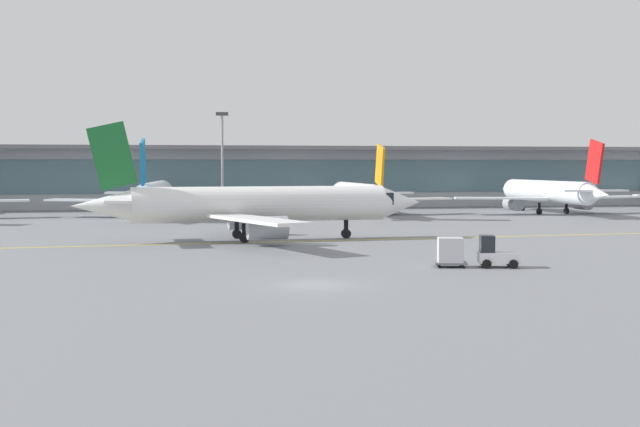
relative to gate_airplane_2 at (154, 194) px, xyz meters
name	(u,v)px	position (x,y,z in m)	size (l,w,h in m)	color
ground_plane	(314,285)	(9.86, -64.56, -2.93)	(400.00, 400.00, 0.00)	slate
taxiway_centreline_stripe	(263,242)	(9.94, -38.27, -2.93)	(110.00, 0.36, 0.01)	yellow
terminal_concourse	(220,176)	(9.86, 22.00, 1.99)	(212.29, 11.00, 9.60)	#9EA3A8
gate_airplane_2	(154,194)	(0.00, 0.00, 0.00)	(27.34, 29.51, 9.77)	white
gate_airplane_3	(358,194)	(26.88, -0.61, -0.16)	(25.97, 27.87, 9.25)	white
gate_airplane_4	(548,192)	(53.11, -2.77, 0.03)	(27.74, 29.83, 9.89)	white
taxiing_regional_jet	(256,205)	(9.54, -36.30, 0.19)	(31.40, 29.12, 10.40)	white
baggage_tug	(495,254)	(22.84, -58.81, -2.04)	(2.86, 2.12, 2.10)	silver
cargo_dolly_lead	(450,251)	(20.02, -58.13, -1.88)	(2.42, 2.05, 1.94)	#595B60
apron_light_mast_1	(222,157)	(9.58, 12.49, 4.92)	(1.80, 0.36, 14.33)	gray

